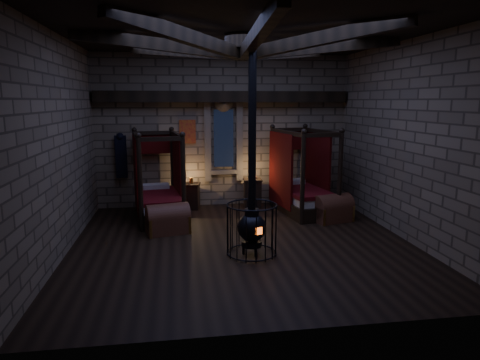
{
  "coord_description": "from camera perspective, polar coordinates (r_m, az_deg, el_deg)",
  "views": [
    {
      "loc": [
        -1.32,
        -8.45,
        2.94
      ],
      "look_at": [
        0.04,
        0.6,
        1.24
      ],
      "focal_mm": 32.0,
      "sensor_mm": 36.0,
      "label": 1
    }
  ],
  "objects": [
    {
      "name": "room",
      "position": [
        8.68,
        0.27,
        15.83
      ],
      "size": [
        7.02,
        7.02,
        4.29
      ],
      "color": "black",
      "rests_on": "ground"
    },
    {
      "name": "bed_left",
      "position": [
        11.03,
        -10.81,
        -2.29
      ],
      "size": [
        1.34,
        2.18,
        2.15
      ],
      "rotation": [
        0.0,
        0.0,
        0.13
      ],
      "color": "black",
      "rests_on": "ground"
    },
    {
      "name": "stove",
      "position": [
        8.25,
        1.57,
        -5.88
      ],
      "size": [
        0.98,
        0.98,
        4.05
      ],
      "rotation": [
        0.0,
        0.0,
        0.36
      ],
      "color": "black",
      "rests_on": "ground"
    },
    {
      "name": "nightstand_right",
      "position": [
        11.94,
        1.69,
        -1.71
      ],
      "size": [
        0.54,
        0.51,
        0.88
      ],
      "rotation": [
        0.0,
        0.0,
        -0.07
      ],
      "color": "black",
      "rests_on": "ground"
    },
    {
      "name": "bed_right",
      "position": [
        11.52,
        8.21,
        -1.6
      ],
      "size": [
        1.41,
        2.24,
        2.19
      ],
      "rotation": [
        0.0,
        0.0,
        0.15
      ],
      "color": "black",
      "rests_on": "ground"
    },
    {
      "name": "nightstand_left",
      "position": [
        11.83,
        -6.48,
        -2.1
      ],
      "size": [
        0.53,
        0.52,
        0.87
      ],
      "rotation": [
        0.0,
        0.0,
        -0.22
      ],
      "color": "black",
      "rests_on": "ground"
    },
    {
      "name": "trunk_right",
      "position": [
        10.83,
        12.19,
        -3.8
      ],
      "size": [
        1.07,
        0.84,
        0.69
      ],
      "rotation": [
        0.0,
        0.0,
        0.29
      ],
      "color": "brown",
      "rests_on": "ground"
    },
    {
      "name": "trunk_left",
      "position": [
        9.79,
        -9.6,
        -5.24
      ],
      "size": [
        1.04,
        0.78,
        0.69
      ],
      "rotation": [
        0.0,
        0.0,
        0.22
      ],
      "color": "brown",
      "rests_on": "ground"
    }
  ]
}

